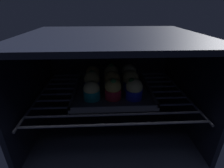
# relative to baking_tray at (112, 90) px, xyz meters

# --- Properties ---
(oven_cavity) EXTENTS (0.59, 0.47, 0.37)m
(oven_cavity) POSITION_rel_baking_tray_xyz_m (0.00, 0.04, 0.02)
(oven_cavity) COLOR black
(oven_cavity) RESTS_ON ground
(oven_rack) EXTENTS (0.55, 0.42, 0.01)m
(oven_rack) POSITION_rel_baking_tray_xyz_m (0.00, -0.00, -0.01)
(oven_rack) COLOR #444756
(oven_rack) RESTS_ON oven_cavity
(baking_tray) EXTENTS (0.28, 0.28, 0.02)m
(baking_tray) POSITION_rel_baking_tray_xyz_m (0.00, 0.00, 0.00)
(baking_tray) COLOR #4C4C51
(baking_tray) RESTS_ON oven_rack
(muffin_row0_col0) EXTENTS (0.06, 0.06, 0.07)m
(muffin_row0_col0) POSITION_rel_baking_tray_xyz_m (-0.07, -0.07, 0.04)
(muffin_row0_col0) COLOR #0C8C84
(muffin_row0_col0) RESTS_ON baking_tray
(muffin_row0_col1) EXTENTS (0.06, 0.06, 0.08)m
(muffin_row0_col1) POSITION_rel_baking_tray_xyz_m (0.00, -0.07, 0.04)
(muffin_row0_col1) COLOR red
(muffin_row0_col1) RESTS_ON baking_tray
(muffin_row0_col2) EXTENTS (0.06, 0.06, 0.07)m
(muffin_row0_col2) POSITION_rel_baking_tray_xyz_m (0.07, -0.08, 0.04)
(muffin_row0_col2) COLOR #1928B7
(muffin_row0_col2) RESTS_ON baking_tray
(muffin_row1_col0) EXTENTS (0.06, 0.06, 0.07)m
(muffin_row1_col0) POSITION_rel_baking_tray_xyz_m (-0.07, 0.00, 0.04)
(muffin_row1_col0) COLOR #1928B7
(muffin_row1_col0) RESTS_ON baking_tray
(muffin_row1_col1) EXTENTS (0.06, 0.06, 0.07)m
(muffin_row1_col1) POSITION_rel_baking_tray_xyz_m (0.00, -0.00, 0.04)
(muffin_row1_col1) COLOR silver
(muffin_row1_col1) RESTS_ON baking_tray
(muffin_row1_col2) EXTENTS (0.06, 0.06, 0.07)m
(muffin_row1_col2) POSITION_rel_baking_tray_xyz_m (0.07, -0.00, 0.04)
(muffin_row1_col2) COLOR #1928B7
(muffin_row1_col2) RESTS_ON baking_tray
(muffin_row2_col0) EXTENTS (0.06, 0.06, 0.07)m
(muffin_row2_col0) POSITION_rel_baking_tray_xyz_m (-0.07, 0.07, 0.04)
(muffin_row2_col0) COLOR #1928B7
(muffin_row2_col0) RESTS_ON baking_tray
(muffin_row2_col1) EXTENTS (0.06, 0.06, 0.08)m
(muffin_row2_col1) POSITION_rel_baking_tray_xyz_m (-0.00, 0.07, 0.04)
(muffin_row2_col1) COLOR #7A238C
(muffin_row2_col1) RESTS_ON baking_tray
(muffin_row2_col2) EXTENTS (0.06, 0.06, 0.07)m
(muffin_row2_col2) POSITION_rel_baking_tray_xyz_m (0.07, 0.07, 0.04)
(muffin_row2_col2) COLOR red
(muffin_row2_col2) RESTS_ON baking_tray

